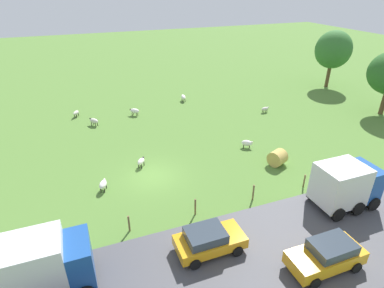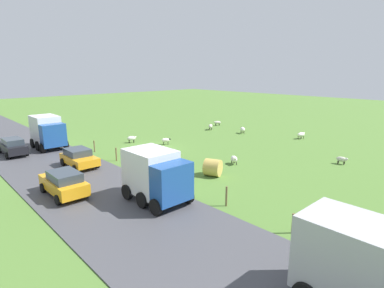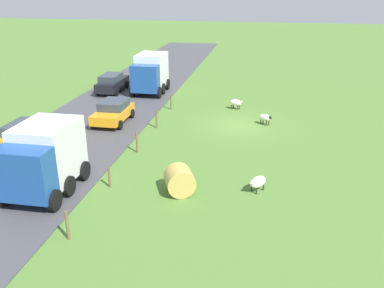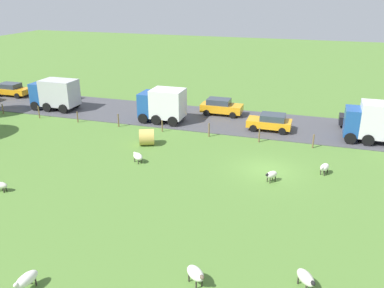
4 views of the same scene
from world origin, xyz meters
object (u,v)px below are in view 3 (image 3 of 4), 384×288
(sheep_3, at_px, (236,103))
(sheep_4, at_px, (265,118))
(car_3, at_px, (113,111))
(sheep_2, at_px, (258,182))
(hay_bale_0, at_px, (180,180))
(truck_1, at_px, (150,73))
(truck_2, at_px, (44,158))
(car_0, at_px, (27,134))
(car_5, at_px, (112,83))

(sheep_3, relative_size, sheep_4, 1.12)
(sheep_3, height_order, car_3, car_3)
(sheep_2, bearing_deg, car_3, -39.21)
(hay_bale_0, height_order, car_3, car_3)
(sheep_2, relative_size, sheep_4, 1.11)
(hay_bale_0, bearing_deg, truck_1, -70.24)
(sheep_4, distance_m, car_3, 10.70)
(sheep_2, height_order, truck_1, truck_1)
(truck_1, bearing_deg, sheep_4, 145.59)
(car_3, bearing_deg, sheep_4, -171.77)
(truck_2, bearing_deg, car_0, -51.29)
(hay_bale_0, bearing_deg, sheep_2, -166.79)
(sheep_4, xyz_separation_m, truck_2, (10.04, 11.85, 1.26))
(hay_bale_0, height_order, truck_2, truck_2)
(truck_1, relative_size, car_3, 1.09)
(sheep_3, bearing_deg, car_5, -15.74)
(car_5, bearing_deg, car_3, 111.09)
(sheep_4, distance_m, car_0, 15.60)
(car_0, xyz_separation_m, car_3, (-3.35, -5.47, -0.06))
(truck_1, relative_size, truck_2, 1.02)
(sheep_3, relative_size, car_5, 0.25)
(sheep_2, relative_size, truck_1, 0.26)
(sheep_3, bearing_deg, truck_1, -24.51)
(hay_bale_0, relative_size, car_5, 0.30)
(truck_1, height_order, truck_2, truck_1)
(sheep_4, distance_m, hay_bale_0, 11.50)
(hay_bale_0, relative_size, truck_1, 0.31)
(sheep_2, height_order, sheep_4, sheep_2)
(hay_bale_0, distance_m, car_0, 10.82)
(truck_2, xyz_separation_m, car_0, (3.89, -4.85, -0.86))
(hay_bale_0, height_order, car_0, car_0)
(sheep_2, distance_m, truck_2, 10.09)
(car_0, bearing_deg, truck_1, -104.76)
(sheep_4, bearing_deg, truck_2, 49.73)
(truck_2, distance_m, car_0, 6.28)
(truck_1, bearing_deg, car_0, 75.24)
(sheep_3, distance_m, truck_1, 8.80)
(truck_2, bearing_deg, truck_1, -89.40)
(hay_bale_0, xyz_separation_m, car_5, (9.90, -17.47, 0.24))
(truck_1, height_order, car_0, truck_1)
(car_5, bearing_deg, sheep_4, 154.26)
(car_0, relative_size, car_5, 0.95)
(truck_1, height_order, car_3, truck_1)
(hay_bale_0, bearing_deg, truck_2, 9.19)
(sheep_3, distance_m, car_5, 11.85)
(sheep_4, bearing_deg, car_0, 26.68)
(truck_1, bearing_deg, sheep_2, 120.53)
(sheep_2, relative_size, hay_bale_0, 0.83)
(car_3, height_order, car_5, car_5)
(car_3, distance_m, car_5, 8.73)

